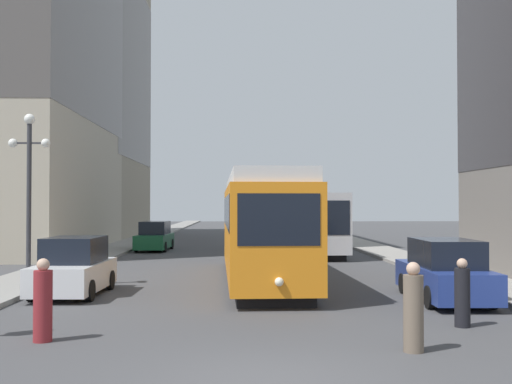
% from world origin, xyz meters
% --- Properties ---
extents(ground_plane, '(200.00, 200.00, 0.00)m').
position_xyz_m(ground_plane, '(0.00, 0.00, 0.00)').
color(ground_plane, '#424244').
extents(sidewalk_left, '(2.52, 120.00, 0.15)m').
position_xyz_m(sidewalk_left, '(-8.20, 40.00, 0.07)').
color(sidewalk_left, gray).
rests_on(sidewalk_left, ground).
extents(sidewalk_right, '(2.52, 120.00, 0.15)m').
position_xyz_m(sidewalk_right, '(8.20, 40.00, 0.07)').
color(sidewalk_right, gray).
rests_on(sidewalk_right, ground).
extents(streetcar, '(3.03, 13.77, 3.89)m').
position_xyz_m(streetcar, '(0.40, 13.29, 2.10)').
color(streetcar, black).
rests_on(streetcar, ground).
extents(transit_bus, '(2.90, 13.05, 3.45)m').
position_xyz_m(transit_bus, '(3.76, 27.10, 1.95)').
color(transit_bus, black).
rests_on(transit_bus, ground).
extents(parked_car_left_near, '(1.97, 4.26, 1.82)m').
position_xyz_m(parked_car_left_near, '(-5.64, 9.85, 0.84)').
color(parked_car_left_near, black).
rests_on(parked_car_left_near, ground).
extents(parked_car_left_mid, '(2.02, 4.86, 1.82)m').
position_xyz_m(parked_car_left_mid, '(-5.64, 29.14, 0.84)').
color(parked_car_left_mid, black).
rests_on(parked_car_left_mid, ground).
extents(parked_car_right_far, '(2.00, 4.93, 1.82)m').
position_xyz_m(parked_car_right_far, '(5.64, 8.30, 0.84)').
color(parked_car_right_far, black).
rests_on(parked_car_right_far, ground).
extents(pedestrian_crossing_near, '(0.39, 0.39, 1.72)m').
position_xyz_m(pedestrian_crossing_near, '(-4.52, 3.08, 0.80)').
color(pedestrian_crossing_near, maroon).
rests_on(pedestrian_crossing_near, ground).
extents(pedestrian_crossing_far, '(0.36, 0.36, 1.59)m').
position_xyz_m(pedestrian_crossing_far, '(4.72, 4.35, 0.74)').
color(pedestrian_crossing_far, black).
rests_on(pedestrian_crossing_far, ground).
extents(pedestrian_on_sidewalk, '(0.39, 0.39, 1.73)m').
position_xyz_m(pedestrian_on_sidewalk, '(2.89, 1.95, 0.81)').
color(pedestrian_on_sidewalk, '#6B5B4C').
rests_on(pedestrian_on_sidewalk, ground).
extents(lamp_post_left_near, '(1.41, 0.36, 5.77)m').
position_xyz_m(lamp_post_left_near, '(-7.54, 11.29, 3.92)').
color(lamp_post_left_near, '#333338').
rests_on(lamp_post_left_near, sidewalk_left).
extents(building_left_corner, '(14.98, 18.10, 27.42)m').
position_xyz_m(building_left_corner, '(-16.65, 45.84, 14.13)').
color(building_left_corner, gray).
rests_on(building_left_corner, ground).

